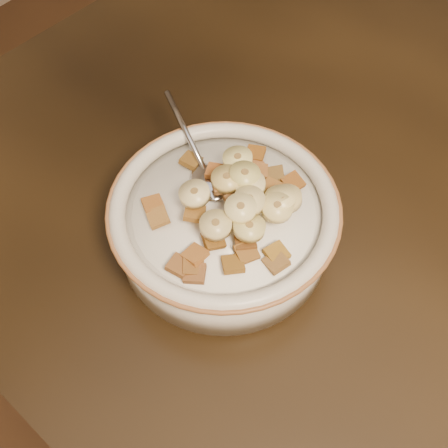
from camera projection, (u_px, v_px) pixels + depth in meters
The scene contains 43 objects.
floor at pixel (348, 419), 1.21m from camera, with size 4.00×4.50×0.10m, color #422816.
cereal_bowl at pixel (224, 225), 0.54m from camera, with size 0.23×0.23×0.05m, color silver.
milk at pixel (224, 210), 0.51m from camera, with size 0.19×0.19×0.00m, color white.
spoon at pixel (210, 182), 0.53m from camera, with size 0.04×0.05×0.01m, color #A0A4AF.
cereal_square_0 at pixel (273, 188), 0.51m from camera, with size 0.02×0.02×0.01m, color brown.
cereal_square_1 at pixel (195, 213), 0.49m from camera, with size 0.02×0.02×0.01m, color brown.
cereal_square_2 at pixel (179, 265), 0.47m from camera, with size 0.02×0.02×0.01m, color brown.
cereal_square_3 at pixel (237, 162), 0.54m from camera, with size 0.02×0.02×0.01m, color #986427.
cereal_square_4 at pixel (247, 252), 0.47m from camera, with size 0.02×0.02×0.01m, color brown.
cereal_square_5 at pixel (213, 239), 0.48m from camera, with size 0.02×0.02×0.01m, color brown.
cereal_square_6 at pixel (237, 202), 0.49m from camera, with size 0.02×0.02×0.01m, color brown.
cereal_square_7 at pixel (255, 166), 0.54m from camera, with size 0.02×0.02×0.01m, color brown.
cereal_square_8 at pixel (234, 163), 0.54m from camera, with size 0.02×0.02×0.01m, color olive.
cereal_square_9 at pixel (193, 266), 0.47m from camera, with size 0.02×0.02×0.01m, color brown.
cereal_square_10 at pixel (233, 264), 0.47m from camera, with size 0.02×0.02×0.01m, color brown.
cereal_square_11 at pixel (293, 183), 0.52m from camera, with size 0.02×0.02×0.01m, color #964E1B.
cereal_square_12 at pixel (195, 273), 0.47m from camera, with size 0.02×0.02×0.01m, color brown.
cereal_square_13 at pixel (225, 178), 0.52m from camera, with size 0.02×0.02×0.01m, color brown.
cereal_square_14 at pixel (274, 175), 0.53m from camera, with size 0.02×0.02×0.01m, color olive.
cereal_square_15 at pixel (195, 255), 0.47m from camera, with size 0.02×0.02×0.01m, color #925F22.
cereal_square_16 at pixel (276, 262), 0.47m from camera, with size 0.02×0.02×0.01m, color olive.
cereal_square_17 at pixel (153, 204), 0.51m from camera, with size 0.02×0.02×0.01m, color brown.
cereal_square_18 at pixel (158, 217), 0.50m from camera, with size 0.02×0.02×0.01m, color brown.
cereal_square_19 at pixel (243, 213), 0.49m from camera, with size 0.02×0.02×0.01m, color #9A6520.
cereal_square_20 at pixel (277, 253), 0.48m from camera, with size 0.02×0.02×0.01m, color olive.
cereal_square_21 at pixel (191, 160), 0.54m from camera, with size 0.02×0.02×0.01m, color brown.
cereal_square_22 at pixel (255, 154), 0.55m from camera, with size 0.02×0.02×0.01m, color brown.
cereal_square_23 at pixel (245, 242), 0.48m from camera, with size 0.02×0.02×0.01m, color brown.
cereal_square_24 at pixel (222, 185), 0.50m from camera, with size 0.02×0.02×0.01m, color brown.
cereal_square_25 at pixel (216, 171), 0.52m from camera, with size 0.02×0.02×0.01m, color brown.
cereal_square_26 at pixel (258, 171), 0.53m from camera, with size 0.02×0.02×0.01m, color #9B6231.
banana_slice_0 at pixel (216, 225), 0.47m from camera, with size 0.03×0.03×0.01m, color tan.
banana_slice_1 at pixel (249, 201), 0.48m from camera, with size 0.03×0.03×0.01m, color #E6C783.
banana_slice_2 at pixel (280, 199), 0.49m from camera, with size 0.03×0.03×0.01m, color #FFE386.
banana_slice_3 at pixel (249, 227), 0.47m from camera, with size 0.03×0.03×0.01m, color #D1BD7F.
banana_slice_4 at pixel (241, 209), 0.47m from camera, with size 0.03×0.03×0.01m, color #FFF497.
banana_slice_5 at pixel (277, 208), 0.48m from camera, with size 0.03×0.03×0.01m, color #DBC086.
banana_slice_6 at pixel (195, 194), 0.49m from camera, with size 0.03×0.03×0.01m, color #F3E6A2.
banana_slice_7 at pixel (286, 199), 0.49m from camera, with size 0.03×0.03×0.01m, color #D4C379.
banana_slice_8 at pixel (245, 175), 0.50m from camera, with size 0.03×0.03×0.01m, color #CCC36B.
banana_slice_9 at pixel (227, 179), 0.50m from camera, with size 0.03×0.03×0.01m, color tan.
banana_slice_10 at pixel (250, 185), 0.49m from camera, with size 0.03×0.03×0.01m, color #C8B979.
banana_slice_11 at pixel (238, 159), 0.51m from camera, with size 0.03×0.03×0.01m, color #E1D77C.
Camera 1 is at (-0.06, -0.42, 1.22)m, focal length 40.00 mm.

